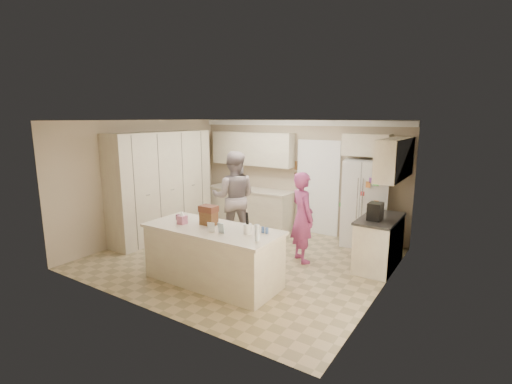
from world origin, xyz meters
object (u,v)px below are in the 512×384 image
Objects in this scene: coffee_maker at (375,211)px; utensil_crock at (247,229)px; refrigerator at (365,203)px; island_base at (213,256)px; tissue_box at (182,220)px; teen_boy at (234,197)px; teen_girl at (302,217)px; dollhouse_body at (209,218)px.

coffee_maker is 2.32m from utensil_crock.
refrigerator is 3.53m from island_base.
teen_boy is at bearing 100.35° from tissue_box.
island_base is at bearing -127.85° from refrigerator.
utensil_crock is 1.07× the size of tissue_box.
teen_girl is at bearing 143.75° from teen_boy.
refrigerator is at bearing 57.93° from tissue_box.
dollhouse_body is at bearing 26.57° from tissue_box.
teen_boy reaches higher than coffee_maker.
coffee_maker is at bearing 42.83° from island_base.
teen_girl reaches higher than dollhouse_body.
teen_boy reaches higher than utensil_crock.
tissue_box is 0.07× the size of teen_boy.
island_base is 0.79m from tissue_box.
teen_girl is (0.96, 1.52, -0.19)m from dollhouse_body.
refrigerator is at bearing -77.02° from teen_girl.
teen_boy is 1.73m from teen_girl.
utensil_crock is 0.09× the size of teen_girl.
island_base is 1.86m from teen_girl.
island_base is (-1.50, -3.17, -0.46)m from refrigerator.
tissue_box is 0.54× the size of dollhouse_body.
coffee_maker is 1.29m from teen_girl.
utensil_crock is at bearing -117.75° from refrigerator.
dollhouse_body is at bearing 94.87° from teen_girl.
tissue_box is 2.20m from teen_girl.
utensil_crock is at bearing 101.55° from teen_boy.
teen_girl reaches higher than coffee_maker.
refrigerator is 3.23m from utensil_crock.
utensil_crock is (0.65, 0.05, 0.56)m from island_base.
refrigerator is 0.82× the size of island_base.
tissue_box is (-2.05, -3.27, 0.10)m from refrigerator.
teen_boy reaches higher than dollhouse_body.
teen_girl is (0.81, 1.62, 0.40)m from island_base.
dollhouse_body is (-0.15, 0.10, 0.60)m from island_base.
teen_boy reaches higher than island_base.
refrigerator reaches higher than utensil_crock.
utensil_crock is at bearing 7.13° from tissue_box.
teen_girl is at bearing -167.43° from coffee_maker.
island_base is at bearing 86.66° from teen_boy.
teen_girl is at bearing -126.60° from refrigerator.
utensil_crock is at bearing 4.40° from island_base.
island_base is 1.12× the size of teen_boy.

